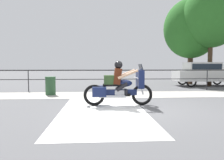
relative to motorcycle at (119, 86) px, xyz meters
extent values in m
plane|color=#565659|center=(0.53, -0.54, -0.71)|extent=(120.00, 120.00, 0.00)
cube|color=#B7B2A8|center=(0.53, 2.86, -0.71)|extent=(44.00, 2.40, 0.01)
cube|color=silver|center=(-0.60, -0.74, -0.71)|extent=(2.67, 6.00, 0.01)
cube|color=#232326|center=(0.53, 4.53, 0.45)|extent=(36.00, 0.04, 0.06)
cube|color=#232326|center=(0.53, 4.53, -0.06)|extent=(36.00, 0.03, 0.04)
cylinder|color=#232326|center=(-4.57, 4.53, -0.12)|extent=(0.05, 0.05, 1.20)
cylinder|color=#232326|center=(0.53, 4.53, -0.12)|extent=(0.05, 0.05, 1.20)
cylinder|color=#232326|center=(5.63, 4.53, -0.12)|extent=(0.05, 0.05, 1.20)
torus|color=black|center=(0.85, 0.00, -0.33)|extent=(0.76, 0.11, 0.76)
torus|color=black|center=(-0.88, 0.00, -0.33)|extent=(0.76, 0.11, 0.76)
cube|color=#141E47|center=(-0.01, 0.00, -0.23)|extent=(1.32, 0.22, 0.20)
cube|color=silver|center=(0.02, 0.00, -0.28)|extent=(0.34, 0.26, 0.26)
ellipsoid|color=#141E47|center=(0.19, 0.00, 0.09)|extent=(0.59, 0.30, 0.26)
cube|color=black|center=(-0.19, 0.00, 0.03)|extent=(0.76, 0.28, 0.08)
cube|color=#141E47|center=(0.77, 0.00, 0.24)|extent=(0.20, 0.62, 0.65)
cube|color=#1E232B|center=(0.79, 0.00, 0.67)|extent=(0.10, 0.53, 0.24)
cylinder|color=silver|center=(0.63, 0.00, 0.29)|extent=(0.04, 0.70, 0.04)
cylinder|color=silver|center=(-0.22, -0.16, -0.36)|extent=(0.95, 0.09, 0.09)
cube|color=#141E47|center=(-0.70, -0.24, -0.18)|extent=(0.48, 0.28, 0.33)
cube|color=#141E47|center=(-0.70, 0.24, -0.18)|extent=(0.48, 0.28, 0.33)
cylinder|color=silver|center=(0.82, 0.00, -0.05)|extent=(0.19, 0.06, 0.57)
cube|color=#4C1E0F|center=(-0.05, 0.00, 0.35)|extent=(0.32, 0.36, 0.60)
sphere|color=tan|center=(-0.01, 0.00, 0.73)|extent=(0.23, 0.23, 0.23)
sphere|color=black|center=(-0.01, 0.00, 0.75)|extent=(0.29, 0.29, 0.29)
cylinder|color=black|center=(0.10, -0.15, -0.03)|extent=(0.44, 0.13, 0.34)
cylinder|color=black|center=(0.25, -0.15, -0.22)|extent=(0.11, 0.11, 0.19)
cube|color=black|center=(0.30, -0.15, -0.31)|extent=(0.20, 0.10, 0.09)
cylinder|color=black|center=(0.10, 0.15, -0.03)|extent=(0.44, 0.13, 0.34)
cylinder|color=black|center=(0.25, 0.15, -0.22)|extent=(0.11, 0.11, 0.19)
cube|color=black|center=(0.30, 0.15, -0.31)|extent=(0.20, 0.10, 0.09)
cylinder|color=tan|center=(0.29, -0.30, 0.42)|extent=(0.71, 0.09, 0.35)
cylinder|color=tan|center=(0.29, 0.30, 0.42)|extent=(0.71, 0.09, 0.35)
cube|color=#2D4723|center=(-0.35, 0.00, 0.22)|extent=(0.36, 0.30, 0.32)
cube|color=silver|center=(6.74, 6.96, 0.00)|extent=(4.24, 1.65, 0.70)
cube|color=silver|center=(6.49, 6.96, 0.64)|extent=(2.21, 1.45, 0.58)
cube|color=#19232D|center=(7.57, 6.96, 0.64)|extent=(0.04, 1.29, 0.46)
cube|color=#19232D|center=(6.49, 6.96, 0.64)|extent=(2.03, 1.48, 0.38)
torus|color=black|center=(8.06, 7.72, -0.35)|extent=(0.73, 0.11, 0.73)
torus|color=black|center=(5.43, 6.20, -0.35)|extent=(0.73, 0.11, 0.73)
torus|color=black|center=(5.43, 7.72, -0.35)|extent=(0.73, 0.11, 0.73)
cylinder|color=#284C2D|center=(-3.04, 2.98, -0.30)|extent=(0.48, 0.48, 0.84)
cylinder|color=#284C2D|center=(-3.04, 2.98, 0.15)|extent=(0.51, 0.51, 0.06)
cylinder|color=#473323|center=(6.29, 8.42, 0.55)|extent=(0.38, 0.38, 2.52)
ellipsoid|color=#286623|center=(6.29, 8.42, 3.48)|extent=(4.06, 4.06, 4.46)
cylinder|color=#473323|center=(7.06, 6.97, 0.88)|extent=(0.31, 0.31, 3.18)
ellipsoid|color=#286623|center=(7.06, 6.97, 4.08)|extent=(3.89, 3.89, 4.28)
camera|label=1|loc=(-0.76, -7.76, 0.75)|focal=35.00mm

